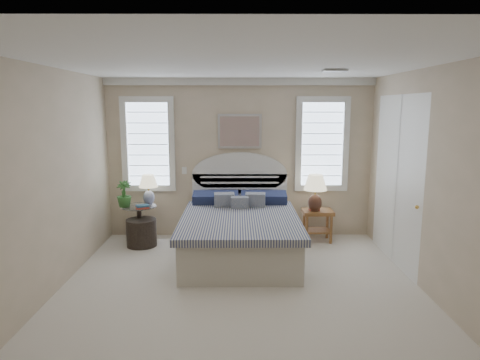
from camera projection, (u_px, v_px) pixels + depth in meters
name	position (u px, v px, depth m)	size (l,w,h in m)	color
floor	(241.00, 297.00, 5.08)	(4.50, 5.00, 0.01)	beige
ceiling	(241.00, 63.00, 4.62)	(4.50, 5.00, 0.01)	white
wall_back	(240.00, 159.00, 7.31)	(4.50, 0.02, 2.70)	#BBAB8C
wall_left	(42.00, 186.00, 4.84)	(0.02, 5.00, 2.70)	#BBAB8C
wall_right	(438.00, 185.00, 4.86)	(0.02, 5.00, 2.70)	#BBAB8C
crown_molding	(240.00, 81.00, 7.05)	(4.50, 0.08, 0.12)	white
hvac_vent	(335.00, 71.00, 5.42)	(0.30, 0.20, 0.02)	#B2B2B2
switch_plate	(184.00, 170.00, 7.33)	(0.08, 0.01, 0.12)	white
window_left	(148.00, 144.00, 7.24)	(0.90, 0.06, 1.60)	#C9E0FF
window_right	(322.00, 144.00, 7.26)	(0.90, 0.06, 1.60)	#C9E0FF
painting	(240.00, 131.00, 7.19)	(0.74, 0.04, 0.58)	silver
closet_door	(397.00, 180.00, 6.07)	(0.02, 1.80, 2.40)	white
bed	(240.00, 231.00, 6.45)	(1.72, 2.28, 1.47)	beige
side_table_left	(140.00, 220.00, 7.03)	(0.56, 0.56, 0.63)	black
nightstand_right	(317.00, 219.00, 7.14)	(0.50, 0.40, 0.53)	olive
floor_pot	(142.00, 233.00, 6.91)	(0.48, 0.48, 0.44)	black
lamp_left	(148.00, 186.00, 7.06)	(0.32, 0.32, 0.50)	silver
lamp_right	(315.00, 189.00, 6.99)	(0.42, 0.42, 0.62)	black
potted_plant	(124.00, 194.00, 6.89)	(0.24, 0.24, 0.42)	#2A6729
books_left	(143.00, 207.00, 6.81)	(0.25, 0.21, 0.06)	#AA382A
books_right	(314.00, 209.00, 7.11)	(0.18, 0.13, 0.05)	#AA382A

